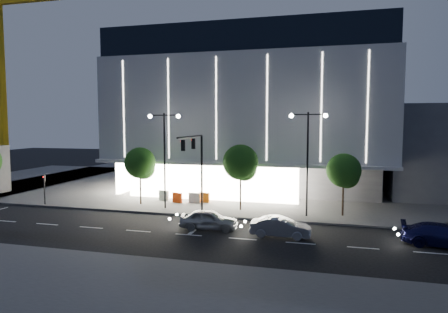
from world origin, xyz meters
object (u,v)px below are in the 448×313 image
car_second (280,227)px  barrier_d (194,198)px  car_lead (209,220)px  car_third (443,235)px  barrier_a (177,198)px  ped_signal_far (44,187)px  barrier_b (164,195)px  street_lamp_east (308,148)px  traffic_mast (196,160)px  tree_right (344,172)px  barrier_c (204,198)px  tower_crane (4,48)px  street_lamp_west (164,146)px  tree_left (140,165)px  tree_mid (241,164)px

car_second → barrier_d: (-9.62, 9.22, -0.06)m
barrier_d → car_lead: bearing=-68.7°
car_third → barrier_a: size_ratio=4.65×
ped_signal_far → car_third: bearing=-7.3°
barrier_b → street_lamp_east: bearing=-2.5°
ped_signal_far → barrier_b: bearing=25.2°
traffic_mast → tree_right: traffic_mast is taller
traffic_mast → barrier_c: bearing=101.4°
tower_crane → barrier_c: bearing=-24.7°
street_lamp_west → car_lead: size_ratio=2.03×
barrier_c → barrier_d: size_ratio=1.00×
ped_signal_far → car_lead: size_ratio=0.68×
tree_right → car_third: bearing=-48.5°
barrier_d → car_second: bearing=-48.1°
ped_signal_far → car_second: ped_signal_far is taller
ped_signal_far → car_second: bearing=-11.6°
tree_left → barrier_b: 4.37m
tree_left → barrier_c: tree_left is taller
tree_mid → barrier_c: tree_mid is taller
ped_signal_far → barrier_a: bearing=18.3°
tower_crane → barrier_d: bearing=-25.6°
tree_left → barrier_c: 7.06m
car_lead → car_third: (16.09, -0.13, -0.01)m
tree_left → car_second: size_ratio=1.33×
car_third → car_second: bearing=100.2°
barrier_b → barrier_c: same height
street_lamp_west → tower_crane: (-37.92, 22.00, 14.55)m
barrier_b → barrier_a: bearing=-14.7°
street_lamp_west → barrier_b: street_lamp_west is taller
car_lead → street_lamp_west: bearing=41.8°
ped_signal_far → barrier_c: ped_signal_far is taller
tower_crane → car_second: size_ratio=7.45×
tower_crane → barrier_b: 45.40m
tree_left → car_third: tree_left is taller
ped_signal_far → tower_crane: tower_crane is taller
tree_mid → barrier_b: (-8.61, 2.38, -3.68)m
street_lamp_west → barrier_b: bearing=114.9°
tree_mid → tree_right: 9.01m
street_lamp_east → car_third: bearing=-32.7°
tree_mid → barrier_d: tree_mid is taller
car_second → barrier_b: size_ratio=3.91×
street_lamp_east → tree_mid: (-5.97, 1.02, -1.62)m
barrier_d → tree_right: bearing=-11.9°
street_lamp_west → car_third: (22.09, -5.84, -5.21)m
tree_right → barrier_a: tree_right is taller
tower_crane → car_third: size_ratio=6.26×
car_second → ped_signal_far: bearing=78.0°
traffic_mast → car_third: (18.09, -3.18, -4.29)m
tree_right → barrier_c: bearing=170.3°
barrier_a → barrier_c: same height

